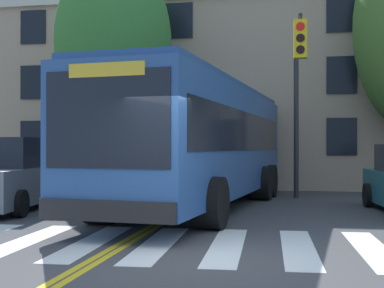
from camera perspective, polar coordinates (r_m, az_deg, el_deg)
ground_plane at (r=8.14m, az=-0.21°, el=-12.13°), size 120.00×120.00×0.00m
crosswalk at (r=9.17m, az=3.74°, el=-10.76°), size 14.89×4.14×0.01m
lane_line_yellow_inner at (r=23.20m, az=3.33°, el=-4.43°), size 0.12×36.00×0.01m
lane_line_yellow_outer at (r=23.18m, az=3.72°, el=-4.43°), size 0.12×36.00×0.01m
city_bus at (r=14.64m, az=1.04°, el=0.29°), size 3.92×11.99×3.36m
car_grey_near_lane at (r=15.00m, az=-19.03°, el=-3.37°), size 2.48×4.90×1.91m
traffic_light_overhead at (r=16.35m, az=11.21°, el=6.88°), size 0.35×3.81×5.44m
street_tree_curbside_small at (r=19.77m, az=-8.32°, el=10.50°), size 5.73×5.80×8.67m
building_facade at (r=24.08m, az=14.97°, el=5.53°), size 31.04×6.69×8.22m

